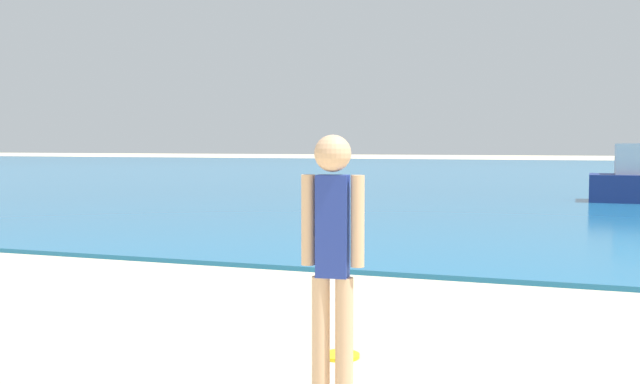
% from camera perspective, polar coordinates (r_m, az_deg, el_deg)
% --- Properties ---
extents(water, '(160.00, 60.00, 0.06)m').
position_cam_1_polar(water, '(38.08, 14.78, 1.45)').
color(water, '#1E6B9E').
rests_on(water, ground).
extents(person_standing, '(0.35, 0.20, 1.54)m').
position_cam_1_polar(person_standing, '(4.06, 0.98, -4.96)').
color(person_standing, '#DDAD84').
rests_on(person_standing, ground).
extents(frisbee, '(0.26, 0.26, 0.03)m').
position_cam_1_polar(frisbee, '(5.25, 1.64, -12.61)').
color(frisbee, yellow).
rests_on(frisbee, ground).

